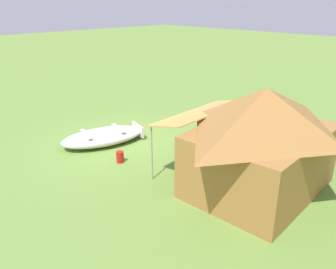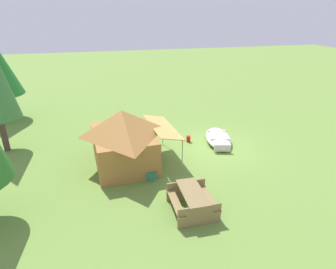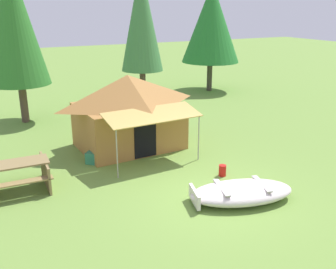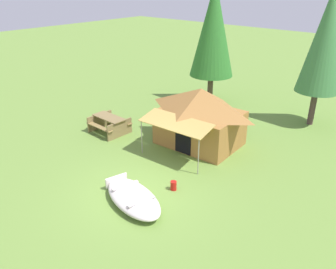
# 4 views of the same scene
# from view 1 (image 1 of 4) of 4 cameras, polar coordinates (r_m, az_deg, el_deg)

# --- Properties ---
(ground_plane) EXTENTS (80.00, 80.00, 0.00)m
(ground_plane) POSITION_cam_1_polar(r_m,az_deg,el_deg) (10.90, -6.61, -1.69)
(ground_plane) COLOR olive
(beached_rowboat) EXTENTS (2.86, 1.87, 0.46)m
(beached_rowboat) POSITION_cam_1_polar(r_m,az_deg,el_deg) (11.03, -10.66, -0.31)
(beached_rowboat) COLOR silver
(beached_rowboat) RESTS_ON ground_plane
(canvas_cabin_tent) EXTENTS (3.66, 3.75, 2.49)m
(canvas_cabin_tent) POSITION_cam_1_polar(r_m,az_deg,el_deg) (8.13, 15.22, -0.74)
(canvas_cabin_tent) COLOR #A36E35
(canvas_cabin_tent) RESTS_ON ground_plane
(picnic_table) EXTENTS (1.68, 1.45, 0.78)m
(picnic_table) POSITION_cam_1_polar(r_m,az_deg,el_deg) (12.40, 17.09, 2.71)
(picnic_table) COLOR olive
(picnic_table) RESTS_ON ground_plane
(cooler_box) EXTENTS (0.65, 0.63, 0.36)m
(cooler_box) POSITION_cam_1_polar(r_m,az_deg,el_deg) (10.18, 14.51, -2.91)
(cooler_box) COLOR #308061
(cooler_box) RESTS_ON ground_plane
(fuel_can) EXTENTS (0.22, 0.22, 0.32)m
(fuel_can) POSITION_cam_1_polar(r_m,az_deg,el_deg) (9.72, -7.96, -3.70)
(fuel_can) COLOR red
(fuel_can) RESTS_ON ground_plane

